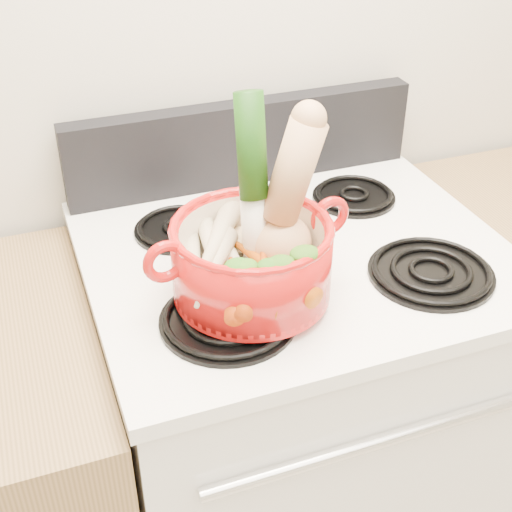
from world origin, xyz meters
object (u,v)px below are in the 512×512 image
object	(u,v)px
dutch_oven	(252,260)
squash	(282,197)
stove_body	(290,432)
leek	(255,184)

from	to	relation	value
dutch_oven	squash	xyz separation A→B (m)	(0.06, 0.02, 0.09)
squash	stove_body	bearing A→B (deg)	64.57
stove_body	leek	world-z (taller)	leek
stove_body	dutch_oven	bearing A→B (deg)	-138.22
dutch_oven	squash	bearing A→B (deg)	13.27
stove_body	squash	world-z (taller)	squash
stove_body	leek	xyz separation A→B (m)	(-0.11, -0.08, 0.69)
stove_body	dutch_oven	distance (m)	0.60
dutch_oven	squash	world-z (taller)	squash
dutch_oven	leek	distance (m)	0.13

